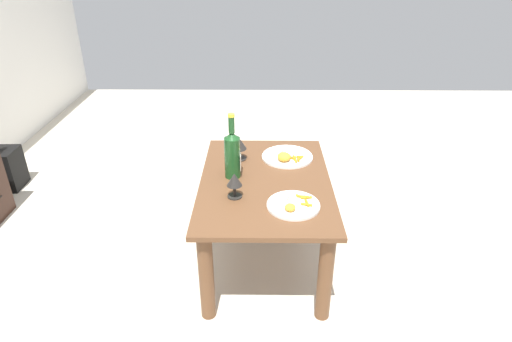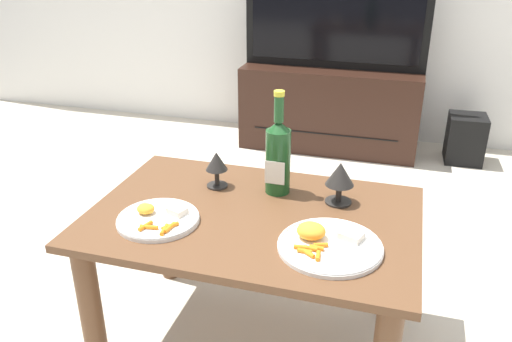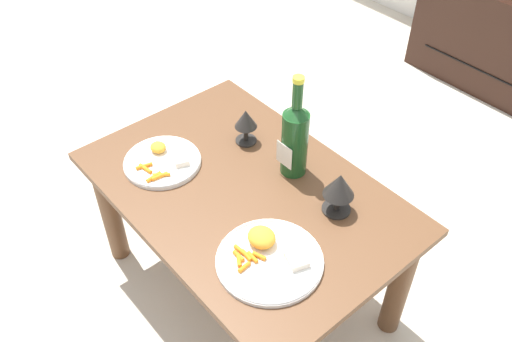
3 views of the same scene
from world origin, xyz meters
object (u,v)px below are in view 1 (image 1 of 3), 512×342
(wine_bottle, at_px, (232,153))
(dinner_plate_right, at_px, (287,156))
(goblet_right, at_px, (238,144))
(dining_table, at_px, (265,196))
(dinner_plate_left, at_px, (293,205))
(goblet_left, at_px, (234,181))
(floor_speaker, at_px, (4,169))

(wine_bottle, distance_m, dinner_plate_right, 0.39)
(goblet_right, relative_size, dinner_plate_right, 0.48)
(wine_bottle, bearing_deg, dinner_plate_right, -53.40)
(dining_table, xyz_separation_m, dinner_plate_left, (-0.26, -0.13, 0.11))
(dinner_plate_left, bearing_deg, dining_table, 25.96)
(wine_bottle, relative_size, dinner_plate_right, 1.20)
(wine_bottle, distance_m, goblet_left, 0.21)
(dining_table, distance_m, dinner_plate_left, 0.31)
(dining_table, bearing_deg, goblet_right, 31.74)
(wine_bottle, bearing_deg, dining_table, -101.30)
(goblet_left, xyz_separation_m, dinner_plate_left, (-0.09, -0.28, -0.07))
(dining_table, height_order, dinner_plate_left, dinner_plate_left)
(dining_table, relative_size, wine_bottle, 2.90)
(goblet_right, relative_size, dinner_plate_left, 0.56)
(dining_table, height_order, wine_bottle, wine_bottle)
(dinner_plate_left, bearing_deg, goblet_left, 72.60)
(dining_table, distance_m, goblet_right, 0.34)
(goblet_right, bearing_deg, goblet_left, 180.00)
(goblet_right, height_order, dinner_plate_right, goblet_right)
(goblet_left, height_order, dinner_plate_right, goblet_left)
(dining_table, distance_m, wine_bottle, 0.29)
(dining_table, bearing_deg, goblet_left, 139.25)
(goblet_left, relative_size, dinner_plate_right, 0.44)
(dinner_plate_right, bearing_deg, goblet_left, 147.31)
(wine_bottle, relative_size, dinner_plate_left, 1.40)
(dinner_plate_left, bearing_deg, dinner_plate_right, 0.28)
(wine_bottle, height_order, goblet_left, wine_bottle)
(floor_speaker, xyz_separation_m, dinner_plate_left, (-1.05, -2.00, 0.37))
(floor_speaker, height_order, goblet_right, goblet_right)
(goblet_left, height_order, dinner_plate_left, goblet_left)
(wine_bottle, height_order, goblet_right, wine_bottle)
(goblet_left, bearing_deg, goblet_right, -0.00)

